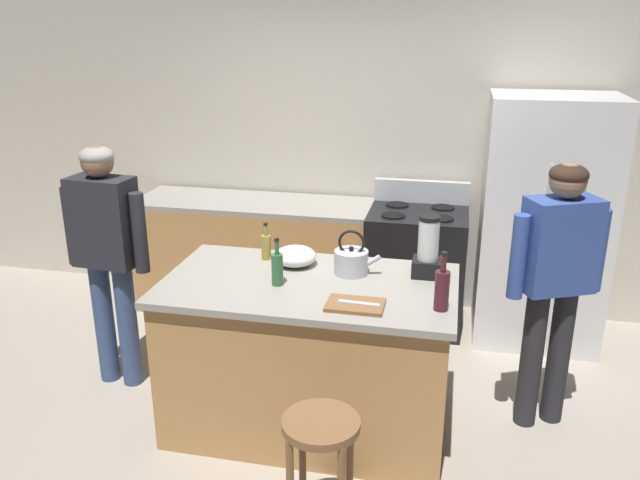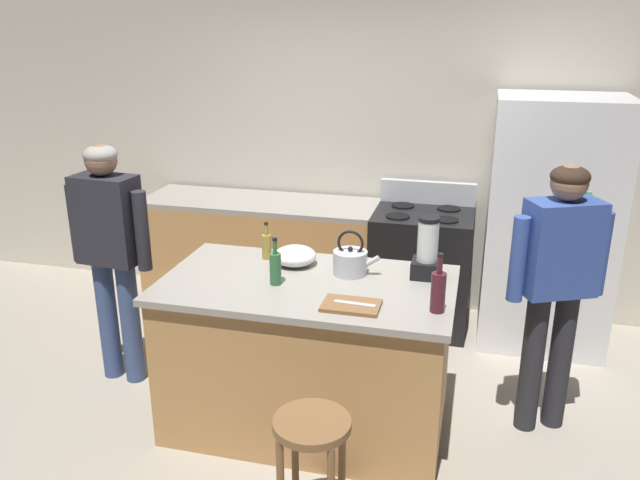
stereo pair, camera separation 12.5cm
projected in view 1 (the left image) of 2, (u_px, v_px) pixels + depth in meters
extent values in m
plane|color=#9E9384|center=(310.00, 423.00, 3.94)|extent=(14.00, 14.00, 0.00)
cube|color=beige|center=(362.00, 147.00, 5.30)|extent=(8.00, 0.10, 2.70)
cube|color=#B7844C|center=(309.00, 358.00, 3.79)|extent=(1.61, 0.88, 0.90)
cube|color=gray|center=(309.00, 285.00, 3.64)|extent=(1.67, 0.94, 0.04)
cube|color=#B7844C|center=(259.00, 257.00, 5.38)|extent=(2.00, 0.64, 0.90)
cube|color=gray|center=(257.00, 204.00, 5.23)|extent=(2.00, 0.64, 0.04)
cube|color=silver|center=(543.00, 222.00, 4.73)|extent=(0.90, 0.70, 1.86)
cylinder|color=#B7BABF|center=(545.00, 225.00, 4.37)|extent=(0.02, 0.02, 0.84)
cylinder|color=#B7BABF|center=(557.00, 226.00, 4.35)|extent=(0.02, 0.02, 0.84)
cube|color=#3FB259|center=(519.00, 219.00, 4.41)|extent=(0.05, 0.01, 0.05)
cube|color=#3FB259|center=(582.00, 193.00, 4.26)|extent=(0.05, 0.01, 0.05)
cube|color=orange|center=(525.00, 272.00, 4.52)|extent=(0.05, 0.01, 0.05)
cube|color=black|center=(416.00, 269.00, 5.09)|extent=(0.76, 0.64, 0.94)
cube|color=black|center=(412.00, 290.00, 4.80)|extent=(0.60, 0.01, 0.24)
cube|color=#B7BABF|center=(422.00, 191.00, 5.17)|extent=(0.76, 0.06, 0.18)
cylinder|color=black|center=(393.00, 216.00, 4.83)|extent=(0.18, 0.18, 0.01)
cylinder|color=black|center=(442.00, 219.00, 4.75)|extent=(0.18, 0.18, 0.01)
cylinder|color=black|center=(397.00, 205.00, 5.10)|extent=(0.18, 0.18, 0.01)
cylinder|color=black|center=(443.00, 207.00, 5.03)|extent=(0.18, 0.18, 0.01)
cylinder|color=#384C7A|center=(104.00, 322.00, 4.29)|extent=(0.14, 0.14, 0.86)
cylinder|color=#384C7A|center=(128.00, 326.00, 4.24)|extent=(0.14, 0.14, 0.86)
cube|color=#26262D|center=(104.00, 222.00, 4.03)|extent=(0.42, 0.25, 0.57)
cylinder|color=#26262D|center=(72.00, 226.00, 4.12)|extent=(0.10, 0.10, 0.52)
cylinder|color=#26262D|center=(140.00, 233.00, 3.98)|extent=(0.10, 0.10, 0.52)
sphere|color=#8C664C|center=(97.00, 162.00, 3.91)|extent=(0.22, 0.22, 0.20)
ellipsoid|color=gray|center=(96.00, 156.00, 3.90)|extent=(0.23, 0.23, 0.12)
cylinder|color=#26262B|center=(559.00, 355.00, 3.85)|extent=(0.17, 0.17, 0.88)
cylinder|color=#26262B|center=(531.00, 359.00, 3.81)|extent=(0.17, 0.17, 0.88)
cube|color=#334C99|center=(560.00, 245.00, 3.59)|extent=(0.46, 0.37, 0.54)
cylinder|color=#334C99|center=(598.00, 250.00, 3.66)|extent=(0.12, 0.12, 0.49)
cylinder|color=#334C99|center=(518.00, 257.00, 3.56)|extent=(0.12, 0.12, 0.49)
sphere|color=#8C664C|center=(568.00, 181.00, 3.47)|extent=(0.27, 0.27, 0.20)
ellipsoid|color=#332319|center=(569.00, 174.00, 3.46)|extent=(0.28, 0.28, 0.12)
cylinder|color=brown|center=(321.00, 424.00, 2.89)|extent=(0.36, 0.36, 0.04)
cylinder|color=brown|center=(303.00, 463.00, 3.13)|extent=(0.04, 0.04, 0.61)
cylinder|color=brown|center=(350.00, 470.00, 3.08)|extent=(0.04, 0.04, 0.61)
cube|color=black|center=(427.00, 267.00, 3.71)|extent=(0.17, 0.17, 0.10)
cylinder|color=silver|center=(429.00, 240.00, 3.65)|extent=(0.12, 0.12, 0.24)
cylinder|color=black|center=(430.00, 218.00, 3.61)|extent=(0.12, 0.12, 0.02)
cylinder|color=#2D6638|center=(277.00, 270.00, 3.56)|extent=(0.07, 0.07, 0.18)
cylinder|color=#2D6638|center=(277.00, 248.00, 3.52)|extent=(0.03, 0.03, 0.08)
cylinder|color=black|center=(277.00, 240.00, 3.51)|extent=(0.03, 0.03, 0.02)
cylinder|color=olive|center=(266.00, 247.00, 3.95)|extent=(0.06, 0.06, 0.15)
cylinder|color=olive|center=(266.00, 230.00, 3.91)|extent=(0.02, 0.02, 0.07)
cylinder|color=black|center=(265.00, 224.00, 3.90)|extent=(0.03, 0.03, 0.02)
cylinder|color=#471923|center=(442.00, 291.00, 3.25)|extent=(0.08, 0.08, 0.21)
cylinder|color=#471923|center=(444.00, 263.00, 3.20)|extent=(0.03, 0.03, 0.09)
cylinder|color=black|center=(444.00, 253.00, 3.19)|extent=(0.03, 0.03, 0.02)
ellipsoid|color=white|center=(295.00, 256.00, 3.86)|extent=(0.26, 0.26, 0.12)
cylinder|color=#B7BABF|center=(351.00, 262.00, 3.73)|extent=(0.20, 0.20, 0.14)
sphere|color=black|center=(351.00, 248.00, 3.70)|extent=(0.03, 0.03, 0.03)
cylinder|color=#B7BABF|center=(373.00, 260.00, 3.70)|extent=(0.09, 0.03, 0.08)
torus|color=black|center=(351.00, 243.00, 3.69)|extent=(0.16, 0.02, 0.16)
cube|color=brown|center=(355.00, 305.00, 3.32)|extent=(0.30, 0.20, 0.02)
cube|color=#B7BABF|center=(359.00, 303.00, 3.31)|extent=(0.22, 0.04, 0.01)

